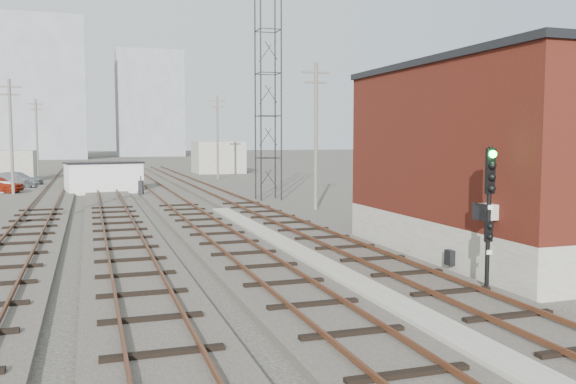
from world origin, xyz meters
name	(u,v)px	position (x,y,z in m)	size (l,w,h in m)	color
ground	(155,179)	(0.00, 60.00, 0.00)	(320.00, 320.00, 0.00)	#282621
track_right	(216,194)	(2.50, 39.00, 0.11)	(3.20, 90.00, 0.39)	#332D28
track_mid_right	(164,196)	(-1.50, 39.00, 0.11)	(3.20, 90.00, 0.39)	#332D28
track_mid_left	(108,197)	(-5.50, 39.00, 0.11)	(3.20, 90.00, 0.39)	#332D28
track_left	(50,199)	(-9.50, 39.00, 0.11)	(3.20, 90.00, 0.39)	#332D28
platform_curb	(298,254)	(0.50, 14.00, 0.13)	(0.90, 28.00, 0.26)	gray
brick_building	(494,159)	(7.50, 12.00, 3.63)	(6.54, 12.20, 7.22)	gray
lattice_tower	(268,95)	(5.50, 35.00, 7.50)	(1.60, 1.60, 15.00)	black
utility_pole_left_b	(11,133)	(-12.50, 45.00, 4.80)	(1.80, 0.24, 9.00)	#595147
utility_pole_left_c	(37,135)	(-12.50, 70.00, 4.80)	(1.80, 0.24, 9.00)	#595147
utility_pole_right_a	(316,132)	(6.50, 28.00, 4.80)	(1.80, 0.24, 9.00)	#595147
utility_pole_right_b	(217,135)	(6.50, 58.00, 4.80)	(1.80, 0.24, 9.00)	#595147
apartment_left	(32,89)	(-18.00, 135.00, 15.00)	(22.00, 14.00, 30.00)	gray
apartment_right	(149,104)	(8.00, 150.00, 13.00)	(16.00, 12.00, 26.00)	gray
shed_right	(218,157)	(9.00, 70.00, 2.00)	(6.00, 6.00, 4.00)	gray
signal_mast	(489,208)	(3.70, 7.05, 2.47)	(0.40, 0.41, 4.18)	gray
switch_stand	(141,188)	(-3.10, 39.80, 0.69)	(0.44, 0.44, 1.47)	black
site_trailer	(104,177)	(-5.65, 44.07, 1.27)	(6.36, 3.67, 2.52)	silver
car_grey	(17,179)	(-13.05, 53.09, 0.69)	(1.92, 4.73, 1.37)	slate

